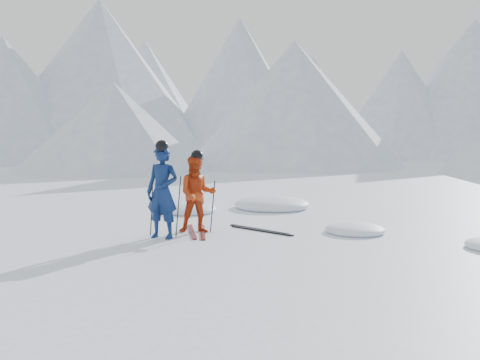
# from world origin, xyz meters

# --- Properties ---
(ground) EXTENTS (160.00, 160.00, 0.00)m
(ground) POSITION_xyz_m (0.00, 0.00, 0.00)
(ground) COLOR white
(ground) RESTS_ON ground
(mountain_range) EXTENTS (106.15, 62.94, 15.53)m
(mountain_range) POSITION_xyz_m (5.71, 35.31, 6.72)
(mountain_range) COLOR #B2BCD1
(mountain_range) RESTS_ON ground
(skier_blue) EXTENTS (0.74, 0.54, 1.90)m
(skier_blue) POSITION_xyz_m (-3.07, -0.98, 0.95)
(skier_blue) COLOR #0C1F4C
(skier_blue) RESTS_ON ground
(skier_red) EXTENTS (0.99, 0.88, 1.68)m
(skier_red) POSITION_xyz_m (-2.57, -0.24, 0.84)
(skier_red) COLOR #BE350F
(skier_red) RESTS_ON ground
(pole_blue_left) EXTENTS (0.13, 0.09, 1.26)m
(pole_blue_left) POSITION_xyz_m (-3.37, -0.83, 0.63)
(pole_blue_left) COLOR black
(pole_blue_left) RESTS_ON ground
(pole_blue_right) EXTENTS (0.13, 0.07, 1.26)m
(pole_blue_right) POSITION_xyz_m (-2.82, -0.73, 0.63)
(pole_blue_right) COLOR black
(pole_blue_right) RESTS_ON ground
(pole_red_left) EXTENTS (0.11, 0.09, 1.12)m
(pole_red_left) POSITION_xyz_m (-2.87, 0.01, 0.56)
(pole_red_left) COLOR black
(pole_red_left) RESTS_ON ground
(pole_red_right) EXTENTS (0.11, 0.08, 1.12)m
(pole_red_right) POSITION_xyz_m (-2.27, -0.09, 0.56)
(pole_red_right) COLOR black
(pole_red_right) RESTS_ON ground
(ski_worn_left) EXTENTS (0.74, 1.60, 0.03)m
(ski_worn_left) POSITION_xyz_m (-2.69, -0.24, 0.01)
(ski_worn_left) COLOR black
(ski_worn_left) RESTS_ON ground
(ski_worn_right) EXTENTS (0.63, 1.64, 0.03)m
(ski_worn_right) POSITION_xyz_m (-2.45, -0.24, 0.01)
(ski_worn_right) COLOR black
(ski_worn_right) RESTS_ON ground
(ski_loose_a) EXTENTS (1.51, 0.95, 0.03)m
(ski_loose_a) POSITION_xyz_m (-1.35, 0.38, 0.01)
(ski_loose_a) COLOR black
(ski_loose_a) RESTS_ON ground
(ski_loose_b) EXTENTS (1.53, 0.90, 0.03)m
(ski_loose_b) POSITION_xyz_m (-1.25, 0.23, 0.01)
(ski_loose_b) COLOR black
(ski_loose_b) RESTS_ON ground
(snow_lumps) EXTENTS (8.56, 6.14, 0.48)m
(snow_lumps) POSITION_xyz_m (-1.39, 2.85, 0.00)
(snow_lumps) COLOR white
(snow_lumps) RESTS_ON ground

